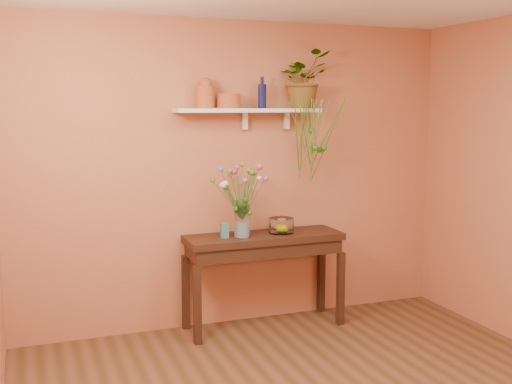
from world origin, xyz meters
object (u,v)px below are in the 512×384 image
at_px(terracotta_jug, 205,94).
at_px(bouquet, 241,184).
at_px(blue_bottle, 262,95).
at_px(glass_bowl, 281,226).
at_px(spider_plant, 303,79).
at_px(glass_vase, 242,223).
at_px(sideboard, 264,248).

bearing_deg(terracotta_jug, bouquet, -31.65).
relative_size(blue_bottle, glass_bowl, 1.22).
distance_m(blue_bottle, spider_plant, 0.42).
bearing_deg(bouquet, glass_vase, 47.22).
xyz_separation_m(spider_plant, glass_bowl, (-0.25, -0.12, -1.29)).
bearing_deg(glass_vase, terracotta_jug, 150.61).
height_order(blue_bottle, spider_plant, spider_plant).
distance_m(glass_vase, glass_bowl, 0.39).
distance_m(sideboard, spider_plant, 1.54).
height_order(spider_plant, bouquet, spider_plant).
bearing_deg(glass_bowl, blue_bottle, 143.71).
relative_size(blue_bottle, glass_vase, 0.97).
bearing_deg(blue_bottle, bouquet, -147.92).
distance_m(terracotta_jug, blue_bottle, 0.51).
distance_m(sideboard, glass_vase, 0.33).
xyz_separation_m(glass_vase, bouquet, (-0.01, -0.01, 0.34)).
bearing_deg(bouquet, terracotta_jug, 148.35).
bearing_deg(glass_bowl, terracotta_jug, 170.28).
bearing_deg(sideboard, glass_vase, -170.01).
xyz_separation_m(blue_bottle, spider_plant, (0.40, 0.02, 0.14)).
height_order(terracotta_jug, glass_bowl, terracotta_jug).
relative_size(blue_bottle, bouquet, 0.54).
bearing_deg(glass_bowl, spider_plant, 25.89).
height_order(terracotta_jug, spider_plant, spider_plant).
bearing_deg(blue_bottle, terracotta_jug, 179.21).
bearing_deg(terracotta_jug, sideboard, -13.23).
height_order(terracotta_jug, glass_vase, terracotta_jug).
xyz_separation_m(sideboard, bouquet, (-0.22, -0.05, 0.58)).
relative_size(sideboard, bouquet, 2.78).
distance_m(blue_bottle, glass_bowl, 1.16).
xyz_separation_m(spider_plant, glass_vase, (-0.63, -0.16, -1.23)).
relative_size(sideboard, blue_bottle, 5.12).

